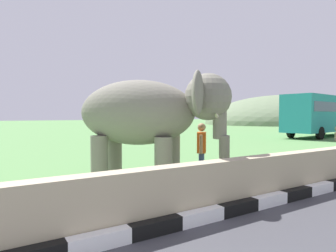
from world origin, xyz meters
The scene contains 5 objects.
barrier_parapet centered at (2.00, 4.21, 0.50)m, with size 28.00×0.36×1.00m, color tan.
elephant centered at (3.28, 6.64, 1.90)m, with size 3.82×3.85×2.91m.
person_handler centered at (4.82, 6.41, 0.93)m, with size 0.49×0.54×1.66m.
bus_teal centered at (24.35, 14.15, 2.08)m, with size 10.26×3.91×3.50m.
hill_east centered at (55.00, 39.69, 0.00)m, with size 38.08×30.46×12.46m.
Camera 1 is at (-0.29, 0.04, 1.88)m, focal length 30.82 mm.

